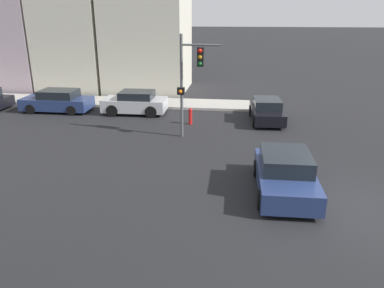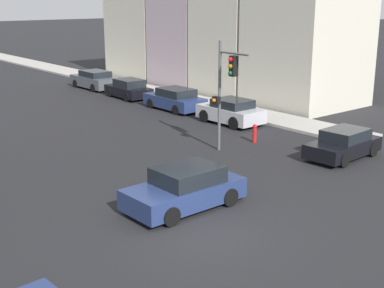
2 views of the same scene
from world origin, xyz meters
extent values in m
plane|color=black|center=(0.00, 0.00, 0.00)|extent=(300.00, 300.00, 0.00)
cube|color=beige|center=(18.21, 10.91, 4.56)|extent=(6.60, 5.98, 9.11)
cube|color=beige|center=(18.89, 16.65, 4.60)|extent=(7.95, 5.03, 9.20)
cube|color=#B29EA8|center=(18.41, 21.89, 4.69)|extent=(7.00, 5.12, 9.39)
cylinder|color=#515456|center=(6.52, 6.51, 2.54)|extent=(0.14, 0.14, 5.08)
cylinder|color=#515456|center=(6.48, 5.58, 4.58)|extent=(0.18, 1.87, 0.10)
cube|color=black|center=(6.48, 5.58, 4.03)|extent=(0.31, 0.31, 0.90)
sphere|color=red|center=(6.29, 5.59, 4.33)|extent=(0.20, 0.20, 0.20)
sphere|color=#99660F|center=(6.29, 5.59, 4.03)|extent=(0.20, 0.20, 0.20)
sphere|color=#0F511E|center=(6.29, 5.59, 3.73)|extent=(0.20, 0.20, 0.20)
cube|color=black|center=(6.34, 6.52, 2.40)|extent=(0.23, 0.36, 0.35)
sphere|color=orange|center=(6.20, 6.52, 2.40)|extent=(0.18, 0.18, 0.18)
cube|color=navy|center=(0.79, 1.97, 0.52)|extent=(4.18, 1.98, 0.69)
cube|color=black|center=(0.96, 1.97, 1.14)|extent=(2.18, 1.72, 0.56)
cylinder|color=black|center=(-0.48, 1.05, 0.32)|extent=(0.64, 0.23, 0.64)
cylinder|color=black|center=(-0.51, 2.85, 0.32)|extent=(0.64, 0.23, 0.64)
cylinder|color=black|center=(2.09, 1.09, 0.32)|extent=(0.64, 0.23, 0.64)
cylinder|color=black|center=(2.06, 2.89, 0.32)|extent=(0.64, 0.23, 0.64)
cube|color=black|center=(9.90, 2.05, 0.49)|extent=(3.89, 1.92, 0.62)
cube|color=black|center=(10.06, 2.05, 1.05)|extent=(2.06, 1.61, 0.49)
cylinder|color=black|center=(8.77, 1.18, 0.32)|extent=(0.66, 0.26, 0.65)
cylinder|color=black|center=(8.68, 2.78, 0.32)|extent=(0.66, 0.26, 0.65)
cylinder|color=black|center=(11.13, 1.32, 0.32)|extent=(0.66, 0.26, 0.65)
cylinder|color=black|center=(11.04, 2.91, 0.32)|extent=(0.66, 0.26, 0.65)
cube|color=#B7B7BC|center=(10.68, 10.12, 0.57)|extent=(1.93, 3.90, 0.75)
cube|color=black|center=(10.68, 9.96, 1.18)|extent=(1.68, 2.04, 0.46)
cylinder|color=black|center=(9.78, 11.31, 0.36)|extent=(0.23, 0.72, 0.72)
cylinder|color=black|center=(11.54, 11.33, 0.36)|extent=(0.23, 0.72, 0.72)
cylinder|color=black|center=(9.82, 8.90, 0.36)|extent=(0.23, 0.72, 0.72)
cylinder|color=black|center=(11.58, 8.93, 0.36)|extent=(0.23, 0.72, 0.72)
cube|color=navy|center=(10.61, 15.21, 0.52)|extent=(1.89, 4.32, 0.71)
cube|color=black|center=(10.61, 15.04, 1.13)|extent=(1.67, 2.24, 0.50)
cylinder|color=black|center=(9.72, 16.55, 0.31)|extent=(0.22, 0.61, 0.61)
cylinder|color=black|center=(11.50, 16.55, 0.31)|extent=(0.22, 0.61, 0.61)
cylinder|color=black|center=(9.72, 13.87, 0.31)|extent=(0.22, 0.61, 0.61)
cylinder|color=black|center=(11.50, 13.87, 0.31)|extent=(0.22, 0.61, 0.61)
cylinder|color=black|center=(11.37, 19.31, 0.31)|extent=(0.24, 0.63, 0.62)
cylinder|color=red|center=(8.77, 6.37, 0.38)|extent=(0.20, 0.20, 0.75)
sphere|color=red|center=(8.77, 6.37, 0.81)|extent=(0.22, 0.22, 0.22)
camera|label=1|loc=(-11.51, 3.71, 6.08)|focal=35.00mm
camera|label=2|loc=(-9.81, -11.33, 6.95)|focal=50.00mm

